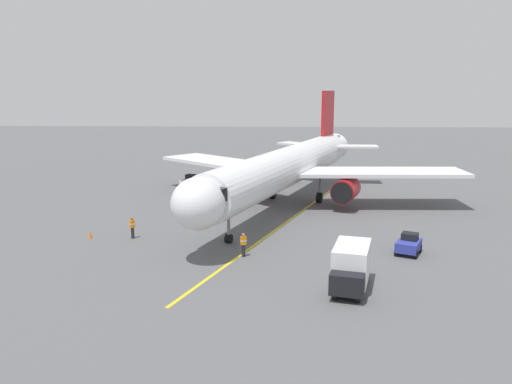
{
  "coord_description": "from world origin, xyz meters",
  "views": [
    {
      "loc": [
        1.58,
        52.48,
        11.68
      ],
      "look_at": [
        3.43,
        9.5,
        3.0
      ],
      "focal_mm": 35.83,
      "sensor_mm": 36.0,
      "label": 1
    }
  ],
  "objects": [
    {
      "name": "ground_plane",
      "position": [
        0.0,
        0.0,
        0.0
      ],
      "size": [
        220.0,
        220.0,
        0.0
      ],
      "primitive_type": "plane",
      "color": "#565659"
    },
    {
      "name": "apron_lead_in_line",
      "position": [
        0.68,
        7.98,
        0.01
      ],
      "size": [
        13.98,
        37.64,
        0.01
      ],
      "primitive_type": "cube",
      "rotation": [
        0.0,
        0.0,
        -0.35
      ],
      "color": "yellow",
      "rests_on": "ground"
    },
    {
      "name": "airplane",
      "position": [
        0.58,
        1.72,
        4.0
      ],
      "size": [
        32.68,
        38.96,
        11.5
      ],
      "color": "white",
      "rests_on": "ground"
    },
    {
      "name": "ground_crew_marshaller",
      "position": [
        13.09,
        13.74,
        0.89
      ],
      "size": [
        0.46,
        0.46,
        1.71
      ],
      "color": "#23232D",
      "rests_on": "ground"
    },
    {
      "name": "ground_crew_wing_walker",
      "position": [
        3.96,
        17.89,
        0.89
      ],
      "size": [
        0.47,
        0.42,
        1.71
      ],
      "color": "#23232D",
      "rests_on": "ground"
    },
    {
      "name": "tug_near_nose",
      "position": [
        12.25,
        -8.18,
        0.7
      ],
      "size": [
        2.22,
        2.68,
        1.5
      ],
      "color": "white",
      "rests_on": "ground"
    },
    {
      "name": "tug_portside",
      "position": [
        -7.9,
        16.76,
        0.7
      ],
      "size": [
        2.34,
        2.72,
        1.5
      ],
      "color": "#2D3899",
      "rests_on": "ground"
    },
    {
      "name": "box_truck_starboard_side",
      "position": [
        -2.78,
        23.61,
        1.39
      ],
      "size": [
        3.01,
        4.94,
        2.62
      ],
      "color": "black",
      "rests_on": "ground"
    },
    {
      "name": "tug_rear_apron",
      "position": [
        0.25,
        -11.28,
        0.7
      ],
      "size": [
        2.52,
        2.75,
        1.5
      ],
      "color": "#9E9EA3",
      "rests_on": "ground"
    },
    {
      "name": "safety_cone_nose_left",
      "position": [
        16.48,
        13.87,
        0.28
      ],
      "size": [
        0.32,
        0.32,
        0.55
      ],
      "primitive_type": "cone",
      "color": "#F2590F",
      "rests_on": "ground"
    },
    {
      "name": "safety_cone_nose_right",
      "position": [
        -4.4,
        15.83,
        0.28
      ],
      "size": [
        0.32,
        0.32,
        0.55
      ],
      "primitive_type": "cone",
      "color": "#F2590F",
      "rests_on": "ground"
    }
  ]
}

